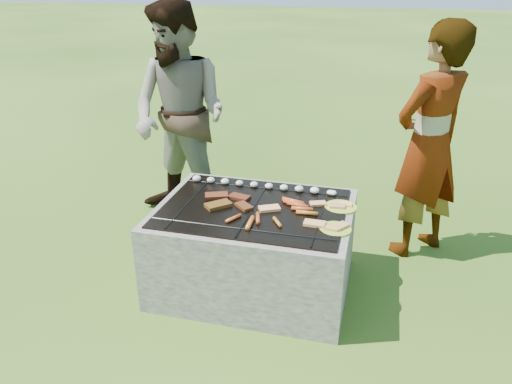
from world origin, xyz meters
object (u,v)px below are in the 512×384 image
cook (429,144)px  bystander (180,116)px  fire_pit (254,250)px  plate_far (341,207)px  plate_near (336,229)px

cook → bystander: bearing=-48.3°
fire_pit → plate_far: bearing=15.2°
cook → bystander: bystander is taller
plate_far → bystander: (-1.45, 0.76, 0.33)m
fire_pit → plate_near: plate_near is taller
cook → bystander: 2.02m
plate_near → cook: bearing=60.0°
plate_far → plate_near: size_ratio=1.13×
plate_near → cook: (0.56, 0.97, 0.28)m
cook → plate_near: bearing=14.8°
cook → plate_far: bearing=4.0°
plate_near → bystander: size_ratio=0.13×
fire_pit → cook: size_ratio=0.73×
plate_far → plate_near: same height
plate_far → cook: (0.57, 0.66, 0.28)m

